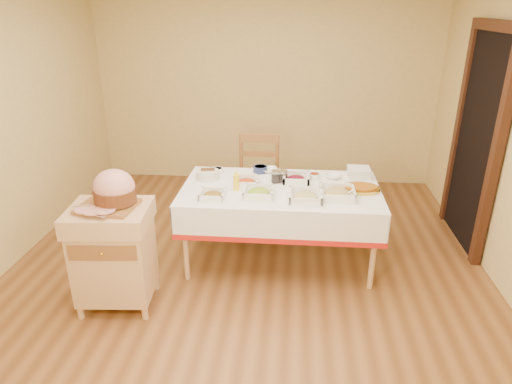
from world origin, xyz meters
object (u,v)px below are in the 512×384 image
Objects in this scene: ham_on_board at (113,191)px; preserve_jar_right at (283,177)px; dining_chair at (258,183)px; dining_table at (280,204)px; plate_stack at (359,172)px; mustard_bottle at (236,181)px; bread_basket at (208,174)px; butcher_cart at (114,251)px; brass_platter at (360,188)px; preserve_jar_left at (276,177)px.

ham_on_board is 1.59m from preserve_jar_right.
ham_on_board is (-0.99, -1.47, 0.47)m from dining_chair.
preserve_jar_right is at bearing 84.42° from dining_table.
ham_on_board is at bearing -150.43° from plate_stack.
dining_chair is 9.10× the size of preserve_jar_right.
mustard_bottle reaches higher than dining_table.
plate_stack is (1.46, 0.17, 0.00)m from bread_basket.
butcher_cart reaches higher than preserve_jar_right.
brass_platter is at bearing -7.22° from bread_basket.
ham_on_board is 2.05× the size of bread_basket.
bread_basket is at bearing 172.78° from brass_platter.
dining_table is at bearing -154.94° from plate_stack.
dining_table is at bearing -95.58° from preserve_jar_right.
dining_chair is 0.67m from preserve_jar_right.
mustard_bottle is 0.50× the size of brass_platter.
mustard_bottle is at bearing -150.48° from preserve_jar_right.
butcher_cart is 1.67m from preserve_jar_right.
mustard_bottle is at bearing -148.10° from preserve_jar_left.
bread_basket is (-0.45, -0.51, 0.27)m from dining_chair.
brass_platter is (0.99, -0.69, 0.25)m from dining_chair.
preserve_jar_left is at bearing 37.33° from butcher_cart.
butcher_cart is 4.13× the size of plate_stack.
mustard_bottle reaches higher than plate_stack.
brass_platter reaches higher than dining_table.
dining_table is 0.76m from bread_basket.
butcher_cart is at bearing -143.58° from preserve_jar_right.
preserve_jar_left is at bearing 31.90° from mustard_bottle.
plate_stack is (1.02, -0.34, 0.27)m from dining_chair.
bread_basket is (-0.73, 0.03, -0.01)m from preserve_jar_right.
plate_stack is at bearing 29.78° from butcher_cart.
bread_basket is at bearing 60.52° from ham_on_board.
brass_platter is at bearing 21.58° from ham_on_board.
dining_table is 0.48m from mustard_bottle.
dining_table is at bearing 32.07° from ham_on_board.
mustard_bottle is (-0.40, -0.09, 0.24)m from dining_table.
ham_on_board is at bearing -140.70° from mustard_bottle.
ham_on_board is 1.53m from preserve_jar_left.
brass_platter is at bearing -0.44° from dining_table.
preserve_jar_right is at bearing -2.17° from bread_basket.
dining_chair is 8.88× the size of preserve_jar_left.
preserve_jar_left is (1.25, 0.95, 0.31)m from butcher_cart.
plate_stack is at bearing 29.57° from ham_on_board.
butcher_cart is 1.21m from mustard_bottle.
preserve_jar_left is 0.83m from plate_stack.
ham_on_board is at bearing -143.64° from preserve_jar_right.
bread_basket is at bearing 176.05° from preserve_jar_left.
mustard_bottle reaches higher than preserve_jar_right.
butcher_cart reaches higher than dining_table.
preserve_jar_right reaches higher than brass_platter.
butcher_cart reaches higher than bread_basket.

